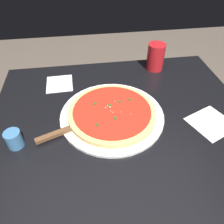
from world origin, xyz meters
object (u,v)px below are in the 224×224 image
napkin_loose_left (211,123)px  pizza (112,112)px  napkin_folded_right (60,84)px  pizza_server (67,130)px  serving_plate (112,115)px  cup_small_sauce (14,139)px  cup_tall_drink (156,57)px

napkin_loose_left → pizza: bearing=75.7°
pizza → napkin_folded_right: pizza is taller
pizza_server → napkin_folded_right: size_ratio=1.79×
pizza → napkin_folded_right: 0.31m
napkin_loose_left → serving_plate: bearing=75.7°
cup_small_sauce → napkin_folded_right: cup_small_sauce is taller
napkin_folded_right → pizza: bearing=-139.9°
pizza → napkin_folded_right: bearing=40.1°
serving_plate → napkin_loose_left: bearing=-104.3°
serving_plate → napkin_loose_left: size_ratio=2.69×
napkin_folded_right → napkin_loose_left: bearing=-120.8°
pizza → napkin_loose_left: 0.35m
napkin_loose_left → cup_tall_drink: bearing=13.9°
pizza → cup_tall_drink: 0.39m
cup_small_sauce → napkin_folded_right: (0.32, -0.13, -0.03)m
napkin_loose_left → cup_small_sauce: bearing=90.2°
serving_plate → napkin_folded_right: (0.23, 0.20, -0.00)m
serving_plate → cup_small_sauce: 0.34m
cup_tall_drink → pizza_server: bearing=131.3°
napkin_folded_right → cup_small_sauce: bearing=158.8°
serving_plate → pizza: (0.00, 0.00, 0.01)m
pizza → napkin_folded_right: size_ratio=2.58×
pizza_server → cup_small_sauce: cup_small_sauce is taller
pizza → napkin_loose_left: bearing=-104.3°
cup_tall_drink → napkin_loose_left: (-0.39, -0.10, -0.06)m
pizza → cup_tall_drink: cup_tall_drink is taller
pizza_server → napkin_folded_right: pizza_server is taller
serving_plate → napkin_folded_right: bearing=40.1°
napkin_folded_right → cup_tall_drink: bearing=-81.8°
pizza → pizza_server: size_ratio=1.44×
cup_small_sauce → napkin_folded_right: bearing=-21.2°
pizza → napkin_loose_left: (-0.09, -0.34, -0.02)m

